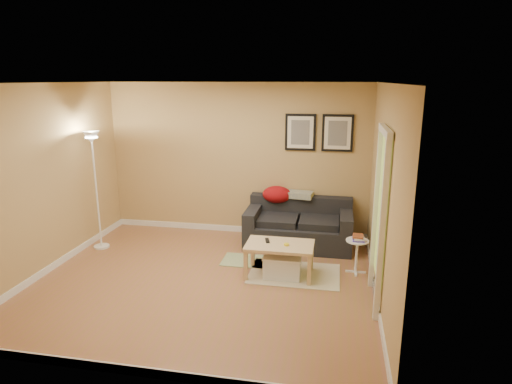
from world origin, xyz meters
TOP-DOWN VIEW (x-y plane):
  - floor at (0.00, 0.00)m, footprint 4.50×4.50m
  - ceiling at (0.00, 0.00)m, footprint 4.50×4.50m
  - wall_back at (0.00, 2.00)m, footprint 4.50×0.00m
  - wall_front at (0.00, -2.00)m, footprint 4.50×0.00m
  - wall_left at (-2.25, 0.00)m, footprint 0.00×4.00m
  - wall_right at (2.25, 0.00)m, footprint 0.00×4.00m
  - baseboard_back at (0.00, 1.99)m, footprint 4.50×0.02m
  - baseboard_front at (0.00, -1.99)m, footprint 4.50×0.02m
  - baseboard_left at (-2.24, 0.00)m, footprint 0.02×4.00m
  - baseboard_right at (2.24, 0.00)m, footprint 0.02×4.00m
  - sofa at (1.13, 1.53)m, footprint 1.70×0.90m
  - red_throw at (0.73, 1.81)m, footprint 0.48×0.36m
  - plaid_throw at (1.11, 1.83)m, footprint 0.45×0.32m
  - framed_print_left at (1.08, 1.98)m, footprint 0.50×0.04m
  - framed_print_right at (1.68, 1.98)m, footprint 0.50×0.04m
  - area_rug at (1.18, 0.42)m, footprint 1.25×0.85m
  - green_runner at (0.41, 0.74)m, footprint 0.70×0.50m
  - coffee_table at (0.97, 0.36)m, footprint 0.99×0.68m
  - remote_control at (0.79, 0.43)m, footprint 0.09×0.17m
  - tape_roll at (1.07, 0.32)m, footprint 0.07×0.07m
  - storage_bin at (1.02, 0.32)m, footprint 0.52×0.38m
  - side_table at (2.02, 0.64)m, footprint 0.32×0.32m
  - book_stack at (2.03, 0.65)m, footprint 0.20×0.24m
  - floor_lamp at (-2.00, 0.85)m, footprint 0.25×0.25m
  - doorway at (2.20, -0.15)m, footprint 0.12×1.01m

SIDE VIEW (x-z plane):
  - floor at x=0.00m, z-range 0.00..0.00m
  - area_rug at x=1.18m, z-range 0.00..0.01m
  - green_runner at x=0.41m, z-range 0.00..0.01m
  - baseboard_back at x=0.00m, z-range 0.00..0.10m
  - baseboard_front at x=0.00m, z-range 0.00..0.10m
  - baseboard_left at x=-2.24m, z-range 0.00..0.10m
  - baseboard_right at x=2.24m, z-range 0.00..0.10m
  - storage_bin at x=1.02m, z-range 0.00..0.32m
  - coffee_table at x=0.97m, z-range 0.00..0.46m
  - side_table at x=2.02m, z-range 0.00..0.49m
  - sofa at x=1.13m, z-range 0.00..0.75m
  - remote_control at x=0.79m, z-range 0.46..0.48m
  - tape_roll at x=1.07m, z-range 0.46..0.49m
  - book_stack at x=2.03m, z-range 0.49..0.55m
  - red_throw at x=0.73m, z-range 0.63..0.91m
  - plaid_throw at x=1.11m, z-range 0.73..0.83m
  - floor_lamp at x=-2.00m, z-range -0.05..1.84m
  - doorway at x=2.20m, z-range -0.04..2.09m
  - wall_back at x=0.00m, z-range -0.95..3.55m
  - wall_front at x=0.00m, z-range -0.95..3.55m
  - wall_left at x=-2.25m, z-range -0.70..3.30m
  - wall_right at x=2.25m, z-range -0.70..3.30m
  - framed_print_left at x=1.08m, z-range 1.50..2.10m
  - framed_print_right at x=1.68m, z-range 1.50..2.10m
  - ceiling at x=0.00m, z-range 2.60..2.60m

